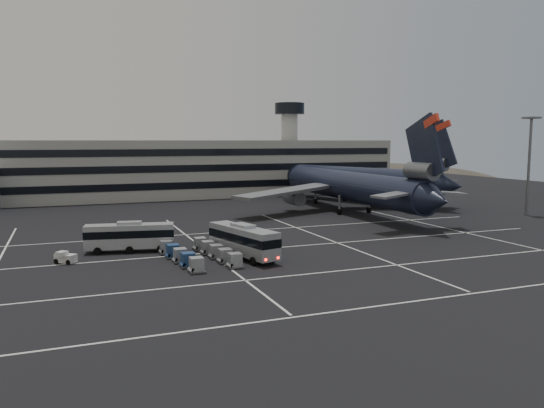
{
  "coord_description": "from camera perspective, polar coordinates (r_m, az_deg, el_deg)",
  "views": [
    {
      "loc": [
        -22.46,
        -59.14,
        13.91
      ],
      "look_at": [
        4.8,
        10.17,
        5.0
      ],
      "focal_mm": 35.0,
      "sensor_mm": 36.0,
      "label": 1
    }
  ],
  "objects": [
    {
      "name": "trijet_main",
      "position": [
        103.23,
        8.48,
        1.94
      ],
      "size": [
        47.45,
        57.53,
        18.08
      ],
      "rotation": [
        0.0,
        0.0,
        -0.02
      ],
      "color": "black",
      "rests_on": "ground"
    },
    {
      "name": "hills",
      "position": [
        234.13,
        -11.39,
        0.32
      ],
      "size": [
        352.0,
        180.0,
        44.0
      ],
      "color": "#38332B",
      "rests_on": "ground"
    },
    {
      "name": "uld_cluster",
      "position": [
        62.67,
        -7.91,
        -5.31
      ],
      "size": [
        7.63,
        13.3,
        1.65
      ],
      "rotation": [
        0.0,
        0.0,
        0.12
      ],
      "color": "#2D2D30",
      "rests_on": "ground"
    },
    {
      "name": "lane_markings",
      "position": [
        65.77,
        -0.11,
        -5.38
      ],
      "size": [
        90.0,
        55.62,
        0.01
      ],
      "color": "silver",
      "rests_on": "ground"
    },
    {
      "name": "trijet_far",
      "position": [
        123.18,
        8.24,
        2.8
      ],
      "size": [
        28.14,
        55.69,
        18.08
      ],
      "rotation": [
        0.0,
        0.0,
        0.36
      ],
      "color": "black",
      "rests_on": "ground"
    },
    {
      "name": "tug_b",
      "position": [
        65.07,
        -21.24,
        -5.41
      ],
      "size": [
        2.61,
        2.52,
        1.46
      ],
      "rotation": [
        0.0,
        0.0,
        0.86
      ],
      "color": "silver",
      "rests_on": "ground"
    },
    {
      "name": "terminal",
      "position": [
        131.92,
        -12.96,
        3.61
      ],
      "size": [
        125.0,
        26.0,
        24.0
      ],
      "color": "gray",
      "rests_on": "ground"
    },
    {
      "name": "bus_near",
      "position": [
        63.23,
        -3.12,
        -3.82
      ],
      "size": [
        5.59,
        11.91,
        4.1
      ],
      "rotation": [
        0.0,
        0.0,
        0.26
      ],
      "color": "#94979C",
      "rests_on": "ground"
    },
    {
      "name": "ground",
      "position": [
        64.78,
        -0.66,
        -5.58
      ],
      "size": [
        260.0,
        260.0,
        0.0
      ],
      "primitive_type": "plane",
      "color": "black",
      "rests_on": "ground"
    },
    {
      "name": "lightpole_right",
      "position": [
        109.43,
        25.97,
        5.04
      ],
      "size": [
        2.4,
        2.4,
        18.28
      ],
      "color": "slate",
      "rests_on": "ground"
    },
    {
      "name": "bus_far",
      "position": [
        68.96,
        -15.05,
        -3.27
      ],
      "size": [
        11.18,
        4.48,
        3.85
      ],
      "rotation": [
        0.0,
        0.0,
        1.39
      ],
      "color": "#94979C",
      "rests_on": "ground"
    }
  ]
}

